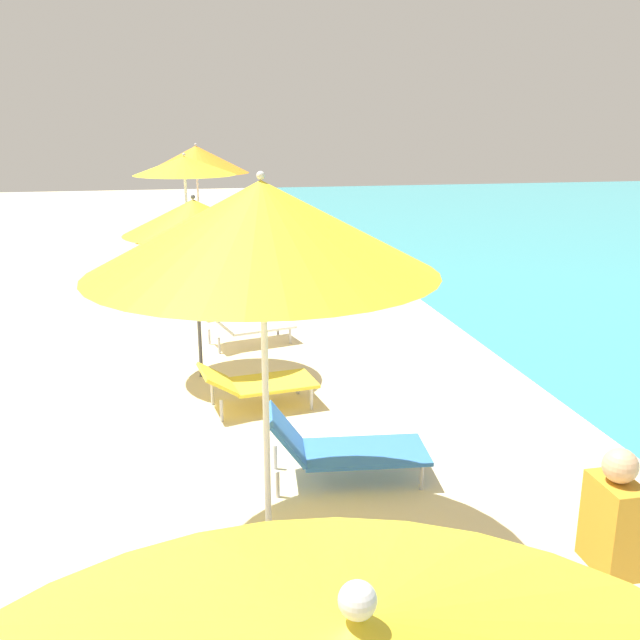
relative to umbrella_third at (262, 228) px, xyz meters
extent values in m
sphere|color=silver|center=(-0.32, -4.00, 0.03)|extent=(0.06, 0.06, 0.06)
cylinder|color=silver|center=(0.00, 0.00, -1.46)|extent=(0.05, 0.05, 2.28)
cone|color=yellow|center=(0.00, 0.00, 0.00)|extent=(2.52, 2.52, 0.65)
sphere|color=silver|center=(0.00, 0.00, 0.36)|extent=(0.06, 0.06, 0.06)
cube|color=blue|center=(1.05, 1.03, -2.33)|extent=(1.24, 0.75, 0.04)
cube|color=blue|center=(0.32, 1.10, -2.10)|extent=(0.39, 0.67, 0.43)
cylinder|color=#B2B2B7|center=(1.57, 1.25, -2.47)|extent=(0.04, 0.04, 0.26)
cylinder|color=#B2B2B7|center=(1.52, 0.71, -2.47)|extent=(0.04, 0.04, 0.26)
cylinder|color=#B2B2B7|center=(0.24, 1.38, -2.47)|extent=(0.04, 0.04, 0.26)
cylinder|color=#B2B2B7|center=(0.19, 0.84, -2.47)|extent=(0.04, 0.04, 0.26)
cylinder|color=#4C4C51|center=(-0.39, 4.17, -1.64)|extent=(0.05, 0.05, 1.93)
cone|color=yellow|center=(-0.39, 4.17, -0.45)|extent=(1.81, 1.81, 0.44)
sphere|color=#4C4C51|center=(-0.39, 4.17, -0.20)|extent=(0.06, 0.06, 0.06)
cube|color=white|center=(0.54, 5.51, -2.34)|extent=(1.15, 0.84, 0.04)
cube|color=white|center=(-0.11, 5.35, -2.16)|extent=(0.49, 0.67, 0.33)
cylinder|color=#B2B2B7|center=(0.88, 5.86, -2.48)|extent=(0.04, 0.04, 0.25)
cylinder|color=#B2B2B7|center=(1.01, 5.37, -2.48)|extent=(0.04, 0.04, 0.25)
cylinder|color=#B2B2B7|center=(-0.22, 5.58, -2.48)|extent=(0.04, 0.04, 0.25)
cylinder|color=#B2B2B7|center=(-0.10, 5.09, -2.48)|extent=(0.04, 0.04, 0.25)
cube|color=yellow|center=(0.43, 2.98, -2.31)|extent=(1.07, 0.77, 0.04)
cube|color=yellow|center=(-0.23, 2.88, -2.18)|extent=(0.47, 0.68, 0.26)
cylinder|color=#B2B2B7|center=(0.78, 3.30, -2.46)|extent=(0.04, 0.04, 0.27)
cylinder|color=#B2B2B7|center=(0.86, 2.77, -2.46)|extent=(0.04, 0.04, 0.27)
cylinder|color=#B2B2B7|center=(-0.29, 3.14, -2.46)|extent=(0.04, 0.04, 0.27)
cylinder|color=#B2B2B7|center=(-0.21, 2.62, -2.46)|extent=(0.04, 0.04, 0.27)
cylinder|color=silver|center=(-0.44, 8.46, -1.42)|extent=(0.05, 0.05, 2.37)
cone|color=yellow|center=(-0.44, 8.46, -0.07)|extent=(1.88, 1.88, 0.34)
sphere|color=silver|center=(-0.44, 8.46, 0.13)|extent=(0.06, 0.06, 0.06)
cube|color=blue|center=(0.88, 9.47, -2.35)|extent=(1.22, 0.86, 0.04)
cube|color=blue|center=(0.19, 9.33, -2.15)|extent=(0.45, 0.71, 0.40)
cylinder|color=#B2B2B7|center=(1.28, 9.83, -2.49)|extent=(0.04, 0.04, 0.23)
cylinder|color=#B2B2B7|center=(1.39, 9.29, -2.49)|extent=(0.04, 0.04, 0.23)
cylinder|color=#B2B2B7|center=(0.05, 9.59, -2.49)|extent=(0.04, 0.04, 0.23)
cylinder|color=#B2B2B7|center=(0.16, 9.04, -2.49)|extent=(0.04, 0.04, 0.23)
cube|color=blue|center=(0.35, 7.27, -2.32)|extent=(1.07, 0.69, 0.04)
cube|color=blue|center=(-0.29, 7.19, -2.14)|extent=(0.39, 0.60, 0.35)
cylinder|color=#B2B2B7|center=(0.72, 7.56, -2.47)|extent=(0.04, 0.04, 0.26)
cylinder|color=#B2B2B7|center=(0.78, 7.10, -2.47)|extent=(0.04, 0.04, 0.26)
cylinder|color=#B2B2B7|center=(-0.38, 7.41, -2.47)|extent=(0.04, 0.04, 0.26)
cylinder|color=#B2B2B7|center=(-0.32, 6.95, -2.47)|extent=(0.04, 0.04, 0.26)
cylinder|color=silver|center=(-0.12, 12.40, -1.54)|extent=(0.05, 0.05, 2.13)
cone|color=orange|center=(-0.12, 12.40, -0.16)|extent=(2.49, 2.49, 0.63)
sphere|color=silver|center=(-0.12, 12.40, 0.19)|extent=(0.06, 0.06, 0.06)
cube|color=#D8593F|center=(0.81, 13.58, -2.33)|extent=(1.08, 0.80, 0.04)
cube|color=#D8593F|center=(0.16, 13.67, -2.17)|extent=(0.43, 0.71, 0.32)
cylinder|color=#B2B2B7|center=(1.25, 13.80, -2.48)|extent=(0.04, 0.04, 0.25)
cylinder|color=#B2B2B7|center=(1.17, 13.24, -2.48)|extent=(0.04, 0.04, 0.25)
cylinder|color=#B2B2B7|center=(0.16, 13.95, -2.48)|extent=(0.04, 0.04, 0.25)
cylinder|color=#B2B2B7|center=(0.08, 13.39, -2.48)|extent=(0.04, 0.04, 0.25)
cube|color=blue|center=(0.49, 11.31, -2.39)|extent=(1.02, 0.76, 0.04)
cube|color=blue|center=(-0.15, 11.25, -2.24)|extent=(0.41, 0.71, 0.29)
cylinder|color=#B2B2B7|center=(0.84, 11.63, -2.51)|extent=(0.04, 0.04, 0.19)
cylinder|color=#B2B2B7|center=(0.89, 11.05, -2.51)|extent=(0.04, 0.04, 0.19)
cylinder|color=#B2B2B7|center=(-0.20, 11.54, -2.51)|extent=(0.04, 0.04, 0.19)
cylinder|color=#B2B2B7|center=(-0.15, 10.96, -2.51)|extent=(0.04, 0.04, 0.19)
cylinder|color=#3F9972|center=(1.84, -1.73, -2.23)|extent=(0.11, 0.11, 0.75)
cylinder|color=#3F9972|center=(1.84, -1.56, -2.23)|extent=(0.11, 0.11, 0.75)
cube|color=orange|center=(1.84, -1.64, -1.57)|extent=(0.22, 0.36, 0.56)
sphere|color=#D8A87F|center=(1.84, -1.64, -1.18)|extent=(0.20, 0.20, 0.20)
sphere|color=orange|center=(-1.76, 15.31, -2.46)|extent=(0.29, 0.29, 0.29)
camera|label=1|loc=(-0.55, -4.86, 0.72)|focal=39.33mm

